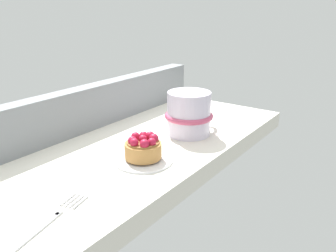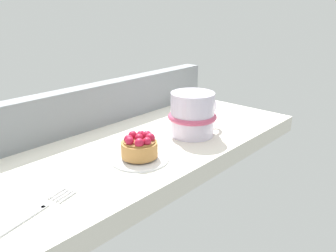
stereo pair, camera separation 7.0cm
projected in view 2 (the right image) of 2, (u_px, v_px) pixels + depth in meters
ground_plane at (133, 152)px, 72.87cm from camera, size 77.54×33.13×3.71cm
window_rail_back at (87, 107)px, 79.82cm from camera, size 75.98×3.98×9.51cm
dessert_plate at (140, 158)px, 64.85cm from camera, size 10.64×10.64×0.76cm
raspberry_tart at (140, 146)px, 64.09cm from camera, size 6.61×6.61×4.35cm
coffee_mug at (193, 114)px, 75.69cm from camera, size 13.73×10.39×9.28cm
dessert_fork at (27, 217)px, 47.38cm from camera, size 17.03×5.64×0.60cm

